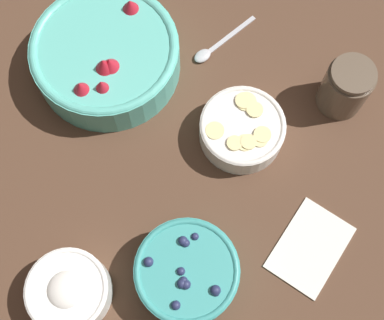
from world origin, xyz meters
name	(u,v)px	position (x,y,z in m)	size (l,w,h in m)	color
ground_plane	(183,155)	(0.00, 0.00, 0.00)	(4.00, 4.00, 0.00)	#4C3323
bowl_strawberries	(106,55)	(0.10, 0.18, 0.04)	(0.24, 0.24, 0.09)	#56B7A8
bowl_blueberries	(187,272)	(-0.17, -0.08, 0.04)	(0.15, 0.15, 0.07)	teal
bowl_bananas	(242,129)	(0.07, -0.07, 0.03)	(0.14, 0.14, 0.05)	silver
bowl_cream	(69,291)	(-0.26, 0.06, 0.03)	(0.12, 0.12, 0.06)	white
jar_chocolate	(345,88)	(0.20, -0.20, 0.04)	(0.08, 0.08, 0.10)	brown
napkin	(310,247)	(-0.06, -0.24, 0.00)	(0.14, 0.11, 0.01)	silver
spoon	(214,48)	(0.20, 0.03, 0.00)	(0.13, 0.07, 0.01)	#B2B2B7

